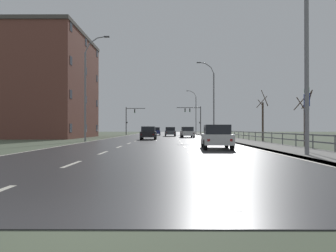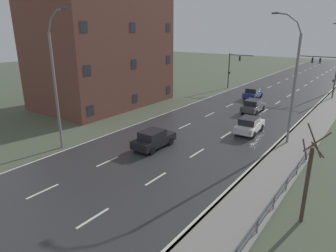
{
  "view_description": "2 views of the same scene",
  "coord_description": "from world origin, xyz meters",
  "px_view_note": "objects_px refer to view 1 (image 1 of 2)",
  "views": [
    {
      "loc": [
        1.25,
        -4.09,
        1.33
      ],
      "look_at": [
        1.0,
        46.26,
        1.74
      ],
      "focal_mm": 33.59,
      "sensor_mm": 36.0,
      "label": 1
    },
    {
      "loc": [
        13.53,
        14.98,
        9.59
      ],
      "look_at": [
        0.0,
        33.59,
        2.09
      ],
      "focal_mm": 31.89,
      "sensor_mm": 36.0,
      "label": 2
    }
  ],
  "objects_px": {
    "street_lamp_foreground": "(303,42)",
    "car_distant": "(170,132)",
    "street_lamp_midground": "(213,101)",
    "car_near_right": "(187,132)",
    "brick_building": "(48,86)",
    "traffic_signal_right": "(195,115)",
    "street_lamp_left_bank": "(87,90)",
    "car_near_left": "(217,137)",
    "traffic_signal_left": "(129,117)",
    "car_far_right": "(156,131)",
    "car_far_left": "(149,133)",
    "street_lamp_distant": "(195,113)",
    "highway_sign": "(307,111)"
  },
  "relations": [
    {
      "from": "street_lamp_foreground",
      "to": "car_distant",
      "type": "xyz_separation_m",
      "value": [
        -6.09,
        38.72,
        -4.52
      ]
    },
    {
      "from": "street_lamp_midground",
      "to": "car_near_right",
      "type": "distance_m",
      "value": 5.84
    },
    {
      "from": "brick_building",
      "to": "traffic_signal_right",
      "type": "bearing_deg",
      "value": 42.53
    },
    {
      "from": "street_lamp_left_bank",
      "to": "car_near_left",
      "type": "distance_m",
      "value": 17.75
    },
    {
      "from": "traffic_signal_left",
      "to": "car_near_right",
      "type": "height_order",
      "value": "traffic_signal_left"
    },
    {
      "from": "street_lamp_foreground",
      "to": "street_lamp_midground",
      "type": "bearing_deg",
      "value": 90.0
    },
    {
      "from": "street_lamp_left_bank",
      "to": "car_far_right",
      "type": "relative_size",
      "value": 2.66
    },
    {
      "from": "traffic_signal_right",
      "to": "car_far_left",
      "type": "height_order",
      "value": "traffic_signal_right"
    },
    {
      "from": "street_lamp_distant",
      "to": "car_far_left",
      "type": "distance_m",
      "value": 39.39
    },
    {
      "from": "street_lamp_foreground",
      "to": "car_far_right",
      "type": "distance_m",
      "value": 47.12
    },
    {
      "from": "street_lamp_foreground",
      "to": "highway_sign",
      "type": "xyz_separation_m",
      "value": [
        0.95,
        1.79,
        -3.11
      ]
    },
    {
      "from": "traffic_signal_right",
      "to": "brick_building",
      "type": "distance_m",
      "value": 31.63
    },
    {
      "from": "car_near_left",
      "to": "car_near_right",
      "type": "relative_size",
      "value": 1.0
    },
    {
      "from": "street_lamp_distant",
      "to": "street_lamp_left_bank",
      "type": "height_order",
      "value": "street_lamp_left_bank"
    },
    {
      "from": "street_lamp_foreground",
      "to": "traffic_signal_left",
      "type": "xyz_separation_m",
      "value": [
        -14.64,
        51.41,
        -1.55
      ]
    },
    {
      "from": "brick_building",
      "to": "car_far_right",
      "type": "bearing_deg",
      "value": 44.1
    },
    {
      "from": "street_lamp_foreground",
      "to": "car_far_left",
      "type": "distance_m",
      "value": 24.82
    },
    {
      "from": "traffic_signal_left",
      "to": "car_near_left",
      "type": "bearing_deg",
      "value": -75.86
    },
    {
      "from": "highway_sign",
      "to": "street_lamp_midground",
      "type": "bearing_deg",
      "value": 91.89
    },
    {
      "from": "car_near_right",
      "to": "street_lamp_foreground",
      "type": "bearing_deg",
      "value": -86.65
    },
    {
      "from": "car_near_right",
      "to": "traffic_signal_right",
      "type": "bearing_deg",
      "value": 79.36
    },
    {
      "from": "street_lamp_midground",
      "to": "car_near_left",
      "type": "distance_m",
      "value": 25.31
    },
    {
      "from": "traffic_signal_left",
      "to": "car_far_right",
      "type": "relative_size",
      "value": 1.4
    },
    {
      "from": "car_far_right",
      "to": "car_near_right",
      "type": "distance_m",
      "value": 15.73
    },
    {
      "from": "street_lamp_distant",
      "to": "street_lamp_left_bank",
      "type": "distance_m",
      "value": 45.21
    },
    {
      "from": "traffic_signal_left",
      "to": "car_near_left",
      "type": "relative_size",
      "value": 1.39
    },
    {
      "from": "traffic_signal_right",
      "to": "car_near_left",
      "type": "bearing_deg",
      "value": -92.84
    },
    {
      "from": "street_lamp_foreground",
      "to": "traffic_signal_left",
      "type": "height_order",
      "value": "street_lamp_foreground"
    },
    {
      "from": "brick_building",
      "to": "car_distant",
      "type": "bearing_deg",
      "value": 22.19
    },
    {
      "from": "car_near_right",
      "to": "brick_building",
      "type": "distance_m",
      "value": 21.48
    },
    {
      "from": "car_far_left",
      "to": "highway_sign",
      "type": "bearing_deg",
      "value": -65.72
    },
    {
      "from": "car_distant",
      "to": "car_far_left",
      "type": "xyz_separation_m",
      "value": [
        -2.61,
        -15.92,
        0.0
      ]
    },
    {
      "from": "street_lamp_foreground",
      "to": "street_lamp_left_bank",
      "type": "bearing_deg",
      "value": 129.12
    },
    {
      "from": "car_far_right",
      "to": "street_lamp_foreground",
      "type": "bearing_deg",
      "value": -81.0
    },
    {
      "from": "street_lamp_midground",
      "to": "street_lamp_left_bank",
      "type": "xyz_separation_m",
      "value": [
        -14.88,
        -12.2,
        0.07
      ]
    },
    {
      "from": "traffic_signal_right",
      "to": "highway_sign",
      "type": "bearing_deg",
      "value": -88.01
    },
    {
      "from": "street_lamp_distant",
      "to": "street_lamp_midground",
      "type": "bearing_deg",
      "value": -90.02
    },
    {
      "from": "street_lamp_left_bank",
      "to": "car_far_right",
      "type": "bearing_deg",
      "value": 77.83
    },
    {
      "from": "car_near_right",
      "to": "car_far_right",
      "type": "bearing_deg",
      "value": 106.38
    },
    {
      "from": "street_lamp_distant",
      "to": "highway_sign",
      "type": "relative_size",
      "value": 3.04
    },
    {
      "from": "street_lamp_left_bank",
      "to": "highway_sign",
      "type": "xyz_separation_m",
      "value": [
        15.82,
        -16.5,
        -3.19
      ]
    },
    {
      "from": "car_near_left",
      "to": "car_far_right",
      "type": "bearing_deg",
      "value": 100.96
    },
    {
      "from": "street_lamp_midground",
      "to": "traffic_signal_right",
      "type": "distance_m",
      "value": 22.23
    },
    {
      "from": "street_lamp_foreground",
      "to": "street_lamp_midground",
      "type": "relative_size",
      "value": 1.0
    },
    {
      "from": "highway_sign",
      "to": "traffic_signal_left",
      "type": "relative_size",
      "value": 0.59
    },
    {
      "from": "street_lamp_foreground",
      "to": "highway_sign",
      "type": "relative_size",
      "value": 3.15
    },
    {
      "from": "street_lamp_distant",
      "to": "traffic_signal_left",
      "type": "distance_m",
      "value": 17.55
    },
    {
      "from": "street_lamp_left_bank",
      "to": "car_distant",
      "type": "distance_m",
      "value": 22.71
    },
    {
      "from": "street_lamp_distant",
      "to": "car_distant",
      "type": "bearing_deg",
      "value": -105.32
    },
    {
      "from": "highway_sign",
      "to": "car_near_left",
      "type": "bearing_deg",
      "value": 135.74
    }
  ]
}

